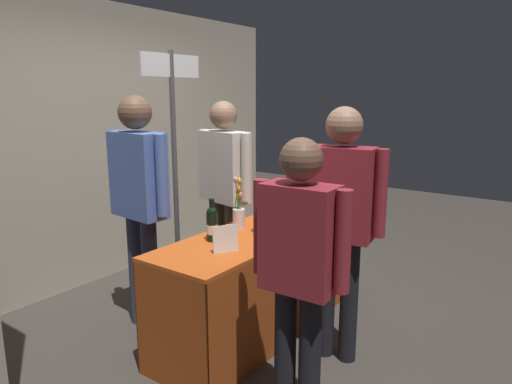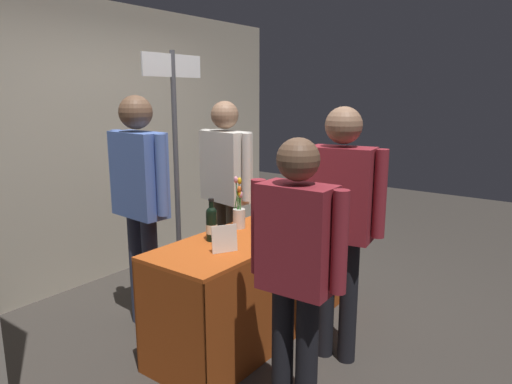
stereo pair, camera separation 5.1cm
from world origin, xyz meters
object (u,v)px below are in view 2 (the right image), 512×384
at_px(wine_glass_near_vendor, 312,206).
at_px(taster_foreground_right, 340,213).
at_px(tasting_table, 256,265).
at_px(display_bottle_0, 212,223).
at_px(featured_wine_bottle, 267,211).
at_px(flower_vase, 239,212).
at_px(vendor_presenter, 140,190).
at_px(booth_signpost, 175,145).

distance_m(wine_glass_near_vendor, taster_foreground_right, 0.73).
distance_m(tasting_table, display_bottle_0, 0.53).
bearing_deg(featured_wine_bottle, taster_foreground_right, -96.08).
xyz_separation_m(flower_vase, taster_foreground_right, (0.04, -0.81, 0.11)).
height_order(display_bottle_0, wine_glass_near_vendor, display_bottle_0).
bearing_deg(flower_vase, display_bottle_0, -173.44).
bearing_deg(display_bottle_0, featured_wine_bottle, -16.63).
relative_size(display_bottle_0, wine_glass_near_vendor, 2.04).
relative_size(wine_glass_near_vendor, taster_foreground_right, 0.08).
distance_m(display_bottle_0, vendor_presenter, 0.67).
bearing_deg(vendor_presenter, flower_vase, 39.91).
height_order(display_bottle_0, vendor_presenter, vendor_presenter).
height_order(featured_wine_bottle, taster_foreground_right, taster_foreground_right).
xyz_separation_m(wine_glass_near_vendor, booth_signpost, (-0.45, 1.08, 0.46)).
relative_size(vendor_presenter, taster_foreground_right, 1.04).
distance_m(wine_glass_near_vendor, vendor_presenter, 1.36).
height_order(vendor_presenter, taster_foreground_right, vendor_presenter).
height_order(wine_glass_near_vendor, flower_vase, flower_vase).
relative_size(display_bottle_0, taster_foreground_right, 0.17).
height_order(tasting_table, taster_foreground_right, taster_foreground_right).
xyz_separation_m(flower_vase, booth_signpost, (0.11, 0.78, 0.44)).
bearing_deg(tasting_table, display_bottle_0, 160.54).
xyz_separation_m(tasting_table, vendor_presenter, (-0.42, 0.77, 0.55)).
relative_size(featured_wine_bottle, flower_vase, 0.78).
height_order(flower_vase, booth_signpost, booth_signpost).
distance_m(featured_wine_bottle, flower_vase, 0.21).
height_order(tasting_table, featured_wine_bottle, featured_wine_bottle).
distance_m(tasting_table, booth_signpost, 1.26).
height_order(tasting_table, booth_signpost, booth_signpost).
bearing_deg(taster_foreground_right, booth_signpost, -10.95).
height_order(flower_vase, taster_foreground_right, taster_foreground_right).
relative_size(wine_glass_near_vendor, flower_vase, 0.37).
bearing_deg(display_bottle_0, vendor_presenter, 96.72).
bearing_deg(flower_vase, booth_signpost, 81.90).
bearing_deg(featured_wine_bottle, tasting_table, 172.20).
distance_m(wine_glass_near_vendor, flower_vase, 0.64).
bearing_deg(display_bottle_0, wine_glass_near_vendor, -16.25).
bearing_deg(booth_signpost, flower_vase, -98.10).
bearing_deg(booth_signpost, featured_wine_bottle, -89.92).
distance_m(taster_foreground_right, booth_signpost, 1.62).
distance_m(vendor_presenter, booth_signpost, 0.63).
xyz_separation_m(featured_wine_bottle, booth_signpost, (-0.00, 0.95, 0.43)).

